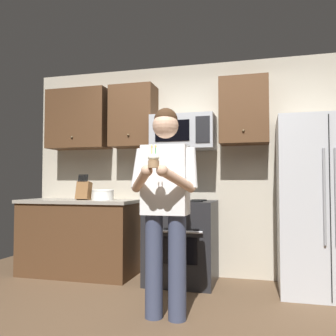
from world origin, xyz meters
The scene contains 11 objects.
ground_plane centered at (0.00, 0.00, 0.00)m, with size 6.00×6.00×0.00m, color brown.
wall_back centered at (0.00, 1.75, 1.30)m, with size 4.40×0.10×2.60m, color #B7AD99.
oven_range centered at (-0.15, 1.36, 0.46)m, with size 0.76×0.70×0.93m.
microwave centered at (-0.15, 1.48, 1.72)m, with size 0.74×0.41×0.40m.
refrigerator centered at (1.35, 1.32, 0.90)m, with size 0.90×0.75×1.80m.
cabinet_row_upper centered at (-0.72, 1.53, 1.95)m, with size 2.78×0.36×0.76m.
counter_left centered at (-1.45, 1.38, 0.46)m, with size 1.44×0.66×0.92m.
knife_block centered at (-1.37, 1.33, 1.04)m, with size 0.16×0.15×0.32m.
bowl_large_white centered at (-1.13, 1.37, 0.99)m, with size 0.27×0.27×0.12m.
person centered at (-0.04, 0.26, 1.00)m, with size 0.60×0.48×1.76m.
cupcake centered at (-0.04, -0.07, 1.29)m, with size 0.09×0.09×0.17m.
Camera 1 is at (0.74, -2.63, 1.12)m, focal length 38.21 mm.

